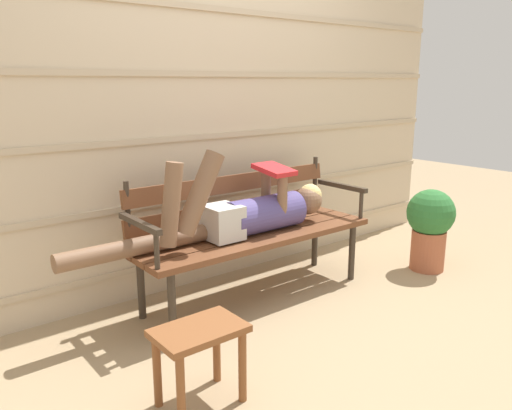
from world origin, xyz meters
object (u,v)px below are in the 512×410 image
object	(u,v)px
park_bench	(249,225)
footstool	(199,345)
reclining_person	(243,212)
potted_plant	(430,224)

from	to	relation	value
park_bench	footstool	xyz separation A→B (m)	(-0.88, -0.79, -0.19)
park_bench	reclining_person	xyz separation A→B (m)	(-0.10, -0.07, 0.11)
park_bench	potted_plant	xyz separation A→B (m)	(1.31, -0.47, -0.12)
park_bench	potted_plant	bearing A→B (deg)	-19.91
reclining_person	potted_plant	size ratio (longest dim) A/B	2.93
reclining_person	potted_plant	xyz separation A→B (m)	(1.41, -0.40, -0.24)
reclining_person	park_bench	bearing A→B (deg)	34.79
park_bench	potted_plant	distance (m)	1.39
park_bench	reclining_person	size ratio (longest dim) A/B	0.91
reclining_person	footstool	xyz separation A→B (m)	(-0.78, -0.72, -0.31)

